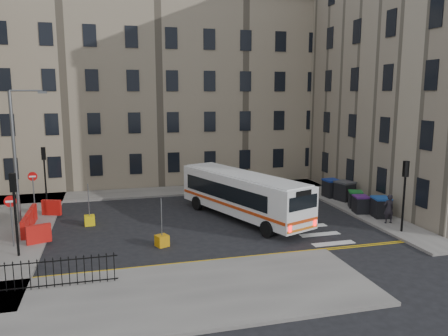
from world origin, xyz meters
name	(u,v)px	position (x,y,z in m)	size (l,w,h in m)	color
ground	(232,218)	(0.00, 0.00, 0.00)	(120.00, 120.00, 0.00)	black
pavement_north	(131,194)	(-6.00, 8.60, 0.07)	(36.00, 3.20, 0.15)	slate
pavement_east	(328,195)	(9.00, 4.00, 0.07)	(2.40, 26.00, 0.15)	slate
pavement_sw	(129,300)	(-7.00, -10.00, 0.07)	(20.00, 6.00, 0.15)	slate
terrace_north	(112,86)	(-7.00, 15.50, 8.62)	(38.30, 10.80, 17.20)	gray
corner_east	(436,73)	(19.00, 5.00, 9.62)	(17.80, 24.30, 19.20)	gray
traffic_light_east	(405,185)	(8.60, -5.50, 2.87)	(0.28, 0.22, 4.10)	black
traffic_light_nw	(44,167)	(-12.00, 6.50, 2.87)	(0.28, 0.22, 4.10)	black
traffic_light_sw	(14,202)	(-12.00, -4.00, 2.87)	(0.28, 0.22, 4.10)	black
streetlamp	(15,155)	(-13.00, 2.00, 4.34)	(0.50, 0.22, 8.14)	#595B5E
no_entry_north	(33,183)	(-12.50, 4.50, 2.08)	(0.60, 0.08, 3.00)	#595B5E
no_entry_south	(11,210)	(-12.50, -2.50, 2.08)	(0.60, 0.08, 3.00)	#595B5E
roadworks_barriers	(36,220)	(-11.84, 0.50, 0.65)	(1.66, 6.26, 1.00)	red
iron_railings	(18,277)	(-11.25, -8.20, 0.75)	(7.80, 0.04, 1.20)	black
bus	(242,194)	(0.63, -0.23, 1.66)	(6.05, 10.72, 2.88)	silver
wheelie_bin_a	(381,207)	(9.18, -2.60, 0.80)	(1.21, 1.33, 1.29)	black
wheelie_bin_b	(361,204)	(8.50, -1.37, 0.73)	(1.09, 1.19, 1.15)	black
wheelie_bin_c	(355,199)	(8.93, -0.01, 0.73)	(1.24, 1.31, 1.15)	black
wheelie_bin_d	(345,191)	(9.25, 1.99, 0.87)	(1.43, 1.55, 1.42)	black
wheelie_bin_e	(331,188)	(8.83, 3.23, 0.83)	(1.14, 1.29, 1.35)	black
pedestrian	(389,209)	(8.83, -3.89, 1.05)	(0.66, 0.43, 1.80)	black
bollard_yellow	(90,220)	(-8.85, 0.85, 0.30)	(0.60, 0.60, 0.60)	yellow
bollard_chevron	(162,241)	(-5.00, -4.04, 0.30)	(0.60, 0.60, 0.60)	#C3830B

